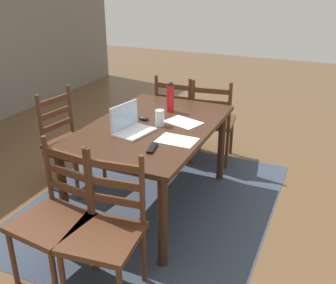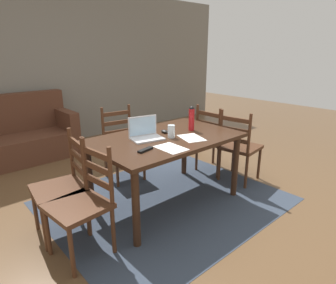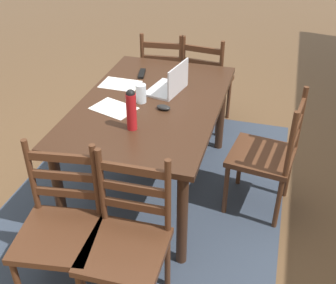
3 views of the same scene
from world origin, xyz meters
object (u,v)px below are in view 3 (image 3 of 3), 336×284
at_px(chair_left_far, 205,83).
at_px(chair_right_near, 60,230).
at_px(drinking_glass, 141,93).
at_px(chair_far_head, 267,156).
at_px(dining_table, 151,113).
at_px(laptop, 171,85).
at_px(water_bottle, 131,109).
at_px(tv_remote, 142,74).
at_px(chair_right_far, 127,244).
at_px(computer_mouse, 163,107).
at_px(chair_left_near, 166,78).

distance_m(chair_left_far, chair_right_near, 2.18).
distance_m(chair_left_far, drinking_glass, 1.19).
bearing_deg(chair_far_head, dining_table, -90.38).
bearing_deg(laptop, chair_far_head, 75.18).
bearing_deg(dining_table, water_bottle, -0.11).
bearing_deg(tv_remote, laptop, -48.81).
bearing_deg(laptop, dining_table, -25.87).
bearing_deg(chair_right_near, dining_table, 169.15).
bearing_deg(chair_right_far, dining_table, -169.49).
height_order(chair_left_far, computer_mouse, chair_left_far).
relative_size(water_bottle, tv_remote, 1.64).
bearing_deg(chair_far_head, tv_remote, -112.08).
distance_m(chair_left_far, tv_remote, 0.82).
bearing_deg(chair_left_far, water_bottle, -7.62).
distance_m(chair_far_head, drinking_glass, 1.01).
relative_size(chair_left_near, water_bottle, 3.41).
relative_size(dining_table, laptop, 4.36).
xyz_separation_m(chair_right_far, water_bottle, (-0.68, -0.20, 0.45)).
bearing_deg(chair_far_head, drinking_glass, -88.98).
distance_m(laptop, tv_remote, 0.39).
bearing_deg(chair_right_far, water_bottle, -163.67).
bearing_deg(chair_left_far, chair_far_head, 32.07).
bearing_deg(chair_right_near, tv_remote, -179.65).
bearing_deg(water_bottle, chair_right_near, -16.72).
relative_size(chair_right_far, tv_remote, 5.59).
height_order(chair_right_near, computer_mouse, chair_right_near).
xyz_separation_m(chair_right_near, water_bottle, (-0.68, 0.20, 0.45)).
bearing_deg(dining_table, chair_right_near, -10.85).
relative_size(chair_left_near, computer_mouse, 9.50).
height_order(chair_left_far, tv_remote, chair_left_far).
bearing_deg(drinking_glass, laptop, 144.02).
xyz_separation_m(chair_right_far, chair_right_near, (0.00, -0.40, 0.00)).
relative_size(chair_right_near, water_bottle, 3.41).
xyz_separation_m(chair_left_far, chair_left_near, (0.00, -0.39, 0.00)).
xyz_separation_m(chair_right_far, laptop, (-1.27, -0.10, 0.36)).
distance_m(chair_right_far, chair_right_near, 0.40).
bearing_deg(chair_left_near, computer_mouse, 15.30).
bearing_deg(chair_right_near, drinking_glass, 172.33).
height_order(chair_right_far, chair_left_near, same).
relative_size(chair_right_far, chair_right_near, 1.00).
xyz_separation_m(chair_left_far, water_bottle, (1.46, -0.20, 0.45)).
relative_size(chair_far_head, chair_right_far, 1.00).
bearing_deg(dining_table, laptop, 154.13).
xyz_separation_m(chair_right_near, computer_mouse, (-0.98, 0.33, 0.32)).
xyz_separation_m(computer_mouse, tv_remote, (-0.52, -0.34, -0.01)).
bearing_deg(chair_right_far, chair_left_far, -179.89).
bearing_deg(chair_far_head, computer_mouse, -83.67).
bearing_deg(chair_right_near, laptop, 166.63).
relative_size(chair_far_head, tv_remote, 5.59).
distance_m(chair_right_far, drinking_glass, 1.14).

